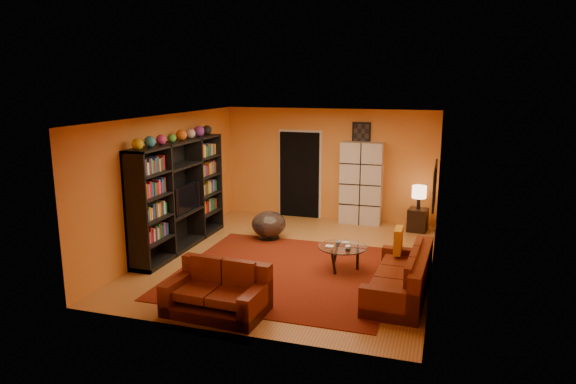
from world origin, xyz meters
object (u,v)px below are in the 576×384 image
(entertainment_unit, at_px, (180,195))
(loveseat, at_px, (219,292))
(side_table, at_px, (418,220))
(storage_cabinet, at_px, (361,183))
(table_lamp, at_px, (419,193))
(tv, at_px, (183,198))
(sofa, at_px, (404,278))
(coffee_table, at_px, (342,249))
(bowl_chair, at_px, (269,224))

(entertainment_unit, distance_m, loveseat, 3.19)
(side_table, bearing_deg, entertainment_unit, -150.18)
(storage_cabinet, xyz_separation_m, table_lamp, (1.30, -0.28, -0.07))
(table_lamp, bearing_deg, entertainment_unit, -150.18)
(loveseat, xyz_separation_m, table_lamp, (2.46, 4.94, 0.58))
(tv, bearing_deg, loveseat, -142.57)
(table_lamp, bearing_deg, side_table, -90.00)
(storage_cabinet, bearing_deg, loveseat, -102.06)
(tv, distance_m, sofa, 4.56)
(loveseat, distance_m, coffee_table, 2.51)
(loveseat, relative_size, bowl_chair, 2.02)
(sofa, distance_m, coffee_table, 1.38)
(storage_cabinet, relative_size, side_table, 3.75)
(loveseat, height_order, bowl_chair, loveseat)
(table_lamp, bearing_deg, sofa, -89.74)
(tv, height_order, loveseat, tv)
(coffee_table, xyz_separation_m, table_lamp, (1.10, 2.82, 0.48))
(entertainment_unit, xyz_separation_m, loveseat, (1.93, -2.42, -0.76))
(tv, xyz_separation_m, table_lamp, (4.34, 2.48, -0.13))
(sofa, relative_size, table_lamp, 3.99)
(coffee_table, bearing_deg, table_lamp, 68.67)
(table_lamp, bearing_deg, tv, -150.24)
(side_table, bearing_deg, loveseat, -116.50)
(storage_cabinet, xyz_separation_m, side_table, (1.30, -0.28, -0.69))
(tv, height_order, sofa, tv)
(entertainment_unit, bearing_deg, tv, 34.78)
(coffee_table, relative_size, table_lamp, 1.66)
(storage_cabinet, bearing_deg, coffee_table, -85.87)
(entertainment_unit, height_order, loveseat, entertainment_unit)
(bowl_chair, bearing_deg, storage_cabinet, 47.61)
(coffee_table, height_order, storage_cabinet, storage_cabinet)
(coffee_table, bearing_deg, loveseat, -122.73)
(coffee_table, bearing_deg, entertainment_unit, 174.65)
(sofa, xyz_separation_m, side_table, (-0.02, 3.63, -0.04))
(sofa, xyz_separation_m, coffee_table, (-1.12, 0.81, 0.10))
(tv, xyz_separation_m, loveseat, (1.88, -2.46, -0.71))
(entertainment_unit, distance_m, bowl_chair, 1.94)
(loveseat, bearing_deg, bowl_chair, 10.99)
(tv, xyz_separation_m, coffee_table, (3.24, -0.34, -0.61))
(loveseat, bearing_deg, sofa, -58.86)
(bowl_chair, height_order, side_table, bowl_chair)
(bowl_chair, bearing_deg, coffee_table, -36.19)
(storage_cabinet, xyz_separation_m, bowl_chair, (-1.62, -1.78, -0.63))
(tv, height_order, side_table, tv)
(entertainment_unit, xyz_separation_m, coffee_table, (3.29, -0.31, -0.67))
(coffee_table, bearing_deg, tv, 173.96)
(loveseat, xyz_separation_m, bowl_chair, (-0.46, 3.45, 0.02))
(coffee_table, xyz_separation_m, storage_cabinet, (-0.20, 3.11, 0.56))
(tv, xyz_separation_m, storage_cabinet, (3.04, 2.77, -0.06))
(sofa, xyz_separation_m, storage_cabinet, (-1.32, 3.91, 0.65))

